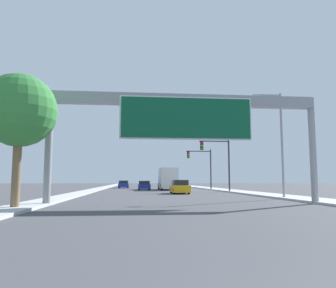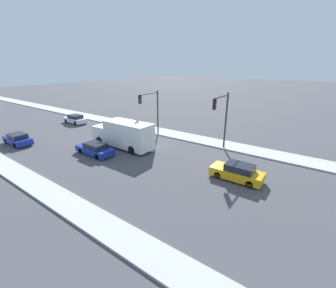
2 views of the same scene
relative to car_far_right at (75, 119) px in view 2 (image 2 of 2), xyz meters
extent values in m
cube|color=#B8B8B8|center=(4.25, -3.45, -0.61)|extent=(3.00, 120.00, 0.15)
cube|color=silver|center=(0.00, 0.05, -0.15)|extent=(1.82, 4.43, 0.72)
cube|color=#1E232D|center=(0.00, -0.17, 0.49)|extent=(1.60, 2.30, 0.55)
cylinder|color=black|center=(-0.80, 1.43, -0.36)|extent=(0.22, 0.64, 0.64)
cylinder|color=black|center=(0.80, 1.43, -0.36)|extent=(0.22, 0.64, 0.64)
cylinder|color=black|center=(-0.80, -1.32, -0.36)|extent=(0.22, 0.64, 0.64)
cylinder|color=black|center=(0.80, -1.32, -0.36)|extent=(0.22, 0.64, 0.64)
cube|color=gold|center=(-3.50, -29.41, -0.13)|extent=(1.78, 4.43, 0.75)
cube|color=#1E232D|center=(-3.50, -29.63, 0.52)|extent=(1.57, 2.30, 0.57)
cylinder|color=black|center=(-4.28, -28.03, -0.36)|extent=(0.22, 0.64, 0.64)
cylinder|color=black|center=(-2.72, -28.03, -0.36)|extent=(0.22, 0.64, 0.64)
cylinder|color=black|center=(-4.28, -30.78, -0.36)|extent=(0.22, 0.64, 0.64)
cylinder|color=black|center=(-2.72, -30.78, -0.36)|extent=(0.22, 0.64, 0.64)
cube|color=navy|center=(-7.00, -14.53, -0.17)|extent=(1.82, 4.66, 0.67)
cube|color=#1E232D|center=(-7.00, -14.77, 0.42)|extent=(1.60, 2.42, 0.52)
cylinder|color=black|center=(-7.80, -13.09, -0.36)|extent=(0.22, 0.64, 0.64)
cylinder|color=black|center=(-6.20, -13.09, -0.36)|extent=(0.22, 0.64, 0.64)
cylinder|color=black|center=(-7.80, -15.98, -0.36)|extent=(0.22, 0.64, 0.64)
cylinder|color=black|center=(-6.20, -15.98, -0.36)|extent=(0.22, 0.64, 0.64)
cube|color=navy|center=(-10.50, -3.82, -0.16)|extent=(1.86, 4.34, 0.68)
cube|color=#1E232D|center=(-10.50, -4.03, 0.44)|extent=(1.63, 2.26, 0.53)
cylinder|color=black|center=(-11.32, -2.47, -0.36)|extent=(0.22, 0.64, 0.64)
cylinder|color=black|center=(-9.68, -2.47, -0.36)|extent=(0.22, 0.64, 0.64)
cylinder|color=black|center=(-11.32, -5.16, -0.36)|extent=(0.22, 0.64, 0.64)
cylinder|color=black|center=(-9.68, -5.16, -0.36)|extent=(0.22, 0.64, 0.64)
cube|color=white|center=(-3.50, -12.19, 0.57)|extent=(2.24, 2.36, 1.90)
cube|color=silver|center=(-3.50, -16.40, 1.09)|extent=(2.43, 6.06, 2.94)
cylinder|color=black|center=(-4.58, -12.31, -0.18)|extent=(0.28, 1.00, 1.00)
cylinder|color=black|center=(-2.42, -12.31, -0.18)|extent=(0.28, 1.00, 1.00)
cylinder|color=black|center=(-4.58, -17.92, -0.18)|extent=(0.28, 1.00, 1.00)
cylinder|color=black|center=(-2.42, -17.92, -0.18)|extent=(0.28, 1.00, 1.00)
cylinder|color=#2D2D30|center=(3.25, -25.45, 2.62)|extent=(0.20, 0.20, 6.60)
cylinder|color=#2D2D30|center=(1.39, -25.45, 5.61)|extent=(3.72, 0.14, 0.14)
cube|color=black|center=(-0.17, -25.45, 5.04)|extent=(0.35, 0.28, 1.05)
cylinder|color=red|center=(-0.17, -25.61, 5.39)|extent=(0.22, 0.04, 0.22)
cylinder|color=yellow|center=(-0.17, -25.61, 5.04)|extent=(0.22, 0.04, 0.22)
cylinder|color=green|center=(-0.17, -25.61, 4.69)|extent=(0.22, 0.04, 0.22)
cylinder|color=#2D2D30|center=(3.25, -15.45, 2.43)|extent=(0.20, 0.20, 6.22)
cylinder|color=#2D2D30|center=(1.34, -15.45, 5.24)|extent=(3.82, 0.14, 0.14)
cube|color=black|center=(-0.26, -15.45, 4.66)|extent=(0.35, 0.28, 1.05)
cylinder|color=red|center=(-0.26, -15.61, 5.01)|extent=(0.22, 0.04, 0.22)
cylinder|color=yellow|center=(-0.26, -15.61, 4.66)|extent=(0.22, 0.04, 0.22)
cylinder|color=green|center=(-0.26, -15.61, 4.31)|extent=(0.22, 0.04, 0.22)
camera|label=1|loc=(-8.31, -65.25, 0.80)|focal=35.00mm
camera|label=2|loc=(-21.16, -34.79, 8.80)|focal=24.00mm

